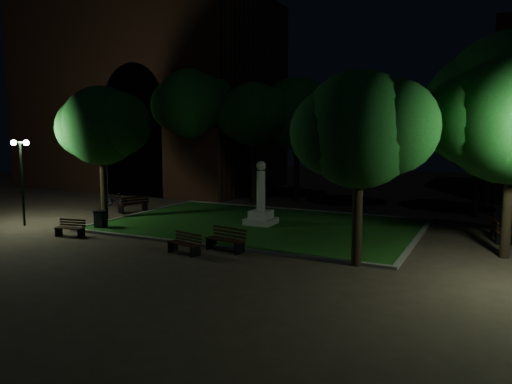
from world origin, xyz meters
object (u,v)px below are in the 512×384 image
bench_right_side (500,231)px  trash_bin (101,220)px  bench_near_right (226,240)px  bench_left_side (134,205)px  bench_near_left (185,244)px  bench_west_near (70,228)px  bicycle (116,199)px  monument (261,207)px

bench_right_side → trash_bin: (-17.55, -5.60, -0.01)m
bench_near_right → bench_left_side: bearing=160.0°
bench_right_side → trash_bin: 18.42m
bench_near_left → bench_near_right: size_ratio=0.88×
bench_west_near → bench_right_side: bench_right_side is taller
bench_near_left → bicycle: size_ratio=0.90×
monument → bench_west_near: bearing=-138.2°
bench_west_near → trash_bin: (0.06, 1.87, 0.10)m
bench_near_right → bench_west_near: bearing=-163.7°
bench_west_near → bench_left_side: bench_left_side is taller
monument → bench_west_near: 9.08m
monument → trash_bin: (-6.70, -4.17, -0.50)m
bench_left_side → trash_bin: bearing=43.5°
trash_bin → bicycle: bicycle is taller
bicycle → bench_west_near: bearing=-150.8°
bench_right_side → monument: bearing=88.4°
bicycle → bench_right_side: bearing=-89.6°
bench_near_right → monument: bearing=111.7°
bench_near_left → bench_left_side: (-8.20, 6.80, 0.07)m
bench_left_side → bicycle: (-2.46, 1.27, 0.01)m
bench_near_left → bench_west_near: (-6.53, 0.40, -0.03)m
bench_west_near → bicycle: (-4.13, 7.67, 0.10)m
trash_bin → bench_west_near: bearing=-91.9°
monument → trash_bin: 7.91m
trash_bin → bicycle: 7.16m
bench_left_side → bicycle: bearing=-94.8°
bench_near_right → bicycle: 13.78m
bench_left_side → bench_west_near: bearing=37.2°
monument → bench_west_near: size_ratio=2.22×
monument → bench_left_side: monument is taller
monument → bench_near_left: (-0.23, -6.44, -0.57)m
bench_near_right → bicycle: size_ratio=1.02×
bench_near_right → bench_right_side: (9.86, 6.78, 0.02)m
monument → bench_right_side: bearing=7.5°
bench_right_side → bench_near_left: bearing=116.3°
bench_near_right → bicycle: bearing=160.8°
monument → bench_near_right: size_ratio=1.79×
bench_left_side → monument: bearing=110.1°
monument → bicycle: size_ratio=1.83×
bench_near_right → bench_right_side: bearing=45.7°
bench_near_right → bench_left_side: (-9.43, 5.70, 0.01)m
bench_near_left → bench_near_right: 1.65m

